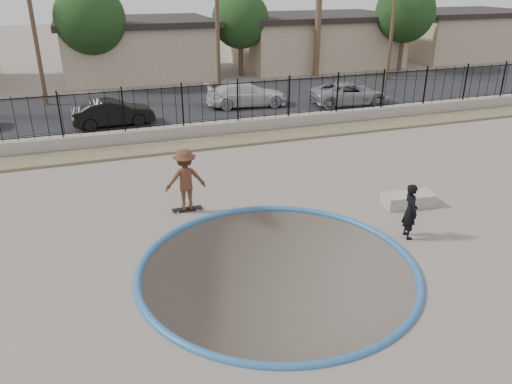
{
  "coord_description": "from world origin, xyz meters",
  "views": [
    {
      "loc": [
        -4.0,
        -10.83,
        6.7
      ],
      "look_at": [
        0.48,
        2.0,
        0.77
      ],
      "focal_mm": 35.0,
      "sensor_mm": 36.0,
      "label": 1
    }
  ],
  "objects": [
    {
      "name": "house_east_far",
      "position": [
        28.0,
        26.5,
        1.97
      ],
      "size": [
        11.6,
        8.6,
        3.9
      ],
      "color": "tan",
      "rests_on": "ground"
    },
    {
      "name": "retaining_wall",
      "position": [
        0.0,
        10.3,
        0.3
      ],
      "size": [
        42.0,
        0.45,
        0.6
      ],
      "primitive_type": "cube",
      "color": "gray",
      "rests_on": "ground"
    },
    {
      "name": "rock_strip",
      "position": [
        0.0,
        9.2,
        0.06
      ],
      "size": [
        42.0,
        1.6,
        0.11
      ],
      "primitive_type": "cube",
      "color": "#867557",
      "rests_on": "ground"
    },
    {
      "name": "car_d",
      "position": [
        10.0,
        13.47,
        0.65
      ],
      "size": [
        4.59,
        2.41,
        1.23
      ],
      "primitive_type": "imported",
      "rotation": [
        0.0,
        0.0,
        1.49
      ],
      "color": "#979AA0",
      "rests_on": "street"
    },
    {
      "name": "house_center",
      "position": [
        0.0,
        26.5,
        1.97
      ],
      "size": [
        10.6,
        8.6,
        3.9
      ],
      "color": "tan",
      "rests_on": "ground"
    },
    {
      "name": "coping_ring",
      "position": [
        0.0,
        -1.0,
        0.0
      ],
      "size": [
        7.04,
        7.04,
        0.2
      ],
      "primitive_type": "torus",
      "color": "#2E6297",
      "rests_on": "ground"
    },
    {
      "name": "car_c",
      "position": [
        4.46,
        15.0,
        0.68
      ],
      "size": [
        4.6,
        2.24,
        1.29
      ],
      "primitive_type": "imported",
      "rotation": [
        0.0,
        0.0,
        1.47
      ],
      "color": "silver",
      "rests_on": "street"
    },
    {
      "name": "skateboard",
      "position": [
        -1.43,
        3.0,
        0.06
      ],
      "size": [
        0.92,
        0.25,
        0.08
      ],
      "rotation": [
        0.0,
        0.0,
        -0.03
      ],
      "color": "black",
      "rests_on": "ground"
    },
    {
      "name": "car_b",
      "position": [
        -2.77,
        13.4,
        0.66
      ],
      "size": [
        3.86,
        1.58,
        1.25
      ],
      "primitive_type": "imported",
      "rotation": [
        0.0,
        0.0,
        1.64
      ],
      "color": "black",
      "rests_on": "street"
    },
    {
      "name": "street_tree_left",
      "position": [
        -3.0,
        23.0,
        4.19
      ],
      "size": [
        4.32,
        4.32,
        6.36
      ],
      "color": "#473323",
      "rests_on": "ground"
    },
    {
      "name": "fence",
      "position": [
        0.0,
        10.3,
        1.5
      ],
      "size": [
        40.0,
        0.04,
        1.8
      ],
      "color": "black",
      "rests_on": "retaining_wall"
    },
    {
      "name": "utility_pole_right",
      "position": [
        16.0,
        19.0,
        4.7
      ],
      "size": [
        1.7,
        0.24,
        9.0
      ],
      "color": "#473323",
      "rests_on": "ground"
    },
    {
      "name": "house_east",
      "position": [
        14.0,
        26.5,
        1.97
      ],
      "size": [
        12.6,
        8.6,
        3.9
      ],
      "color": "tan",
      "rests_on": "ground"
    },
    {
      "name": "utility_pole_left",
      "position": [
        -6.0,
        19.0,
        4.7
      ],
      "size": [
        1.7,
        0.24,
        9.0
      ],
      "color": "#473323",
      "rests_on": "ground"
    },
    {
      "name": "ground",
      "position": [
        0.0,
        12.0,
        -1.1
      ],
      "size": [
        120.0,
        120.0,
        2.2
      ],
      "primitive_type": "cube",
      "color": "slate",
      "rests_on": "ground"
    },
    {
      "name": "utility_pole_mid",
      "position": [
        4.0,
        19.0,
        4.96
      ],
      "size": [
        1.7,
        0.24,
        9.5
      ],
      "color": "#473323",
      "rests_on": "ground"
    },
    {
      "name": "bowl_pit",
      "position": [
        0.0,
        -1.0,
        0.0
      ],
      "size": [
        6.84,
        6.84,
        1.8
      ],
      "primitive_type": null,
      "color": "#473E37",
      "rests_on": "ground"
    },
    {
      "name": "street",
      "position": [
        0.0,
        17.0,
        0.02
      ],
      "size": [
        90.0,
        8.0,
        0.04
      ],
      "primitive_type": "cube",
      "color": "black",
      "rests_on": "ground"
    },
    {
      "name": "skater",
      "position": [
        -1.43,
        3.0,
        0.95
      ],
      "size": [
        1.24,
        0.74,
        1.9
      ],
      "primitive_type": "imported",
      "rotation": [
        0.0,
        0.0,
        3.12
      ],
      "color": "brown",
      "rests_on": "ground"
    },
    {
      "name": "videographer",
      "position": [
        4.0,
        -0.67,
        0.79
      ],
      "size": [
        0.49,
        0.64,
        1.58
      ],
      "primitive_type": "imported",
      "rotation": [
        0.0,
        0.0,
        1.36
      ],
      "color": "black",
      "rests_on": "ground"
    },
    {
      "name": "street_tree_right",
      "position": [
        19.0,
        22.0,
        4.19
      ],
      "size": [
        4.32,
        4.32,
        6.36
      ],
      "color": "#473323",
      "rests_on": "ground"
    },
    {
      "name": "concrete_ledge",
      "position": [
        5.24,
        1.07,
        0.2
      ],
      "size": [
        1.67,
        0.87,
        0.4
      ],
      "primitive_type": "cube",
      "rotation": [
        0.0,
        0.0,
        -0.11
      ],
      "color": "#9E988C",
      "rests_on": "ground"
    },
    {
      "name": "street_tree_mid",
      "position": [
        7.0,
        24.0,
        3.84
      ],
      "size": [
        3.96,
        3.96,
        5.83
      ],
      "color": "#473323",
      "rests_on": "ground"
    }
  ]
}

